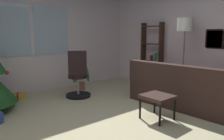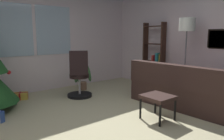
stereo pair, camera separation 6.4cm
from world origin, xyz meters
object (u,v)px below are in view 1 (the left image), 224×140
at_px(gift_box_gold, 18,97).
at_px(floor_lamp, 185,31).
at_px(footstool, 157,98).
at_px(office_chair, 78,79).
at_px(potted_plant, 79,79).
at_px(bookshelf, 152,59).
at_px(gift_box_green, 8,101).
at_px(couch, 187,90).

height_order(gift_box_gold, floor_lamp, floor_lamp).
relative_size(footstool, office_chair, 0.44).
distance_m(footstool, office_chair, 1.98).
bearing_deg(footstool, potted_plant, 89.48).
bearing_deg(potted_plant, floor_lamp, -55.95).
bearing_deg(gift_box_gold, bookshelf, -19.46).
height_order(gift_box_green, gift_box_gold, gift_box_green).
bearing_deg(gift_box_green, bookshelf, -14.90).
distance_m(gift_box_gold, bookshelf, 3.40).
relative_size(gift_box_green, floor_lamp, 0.17).
bearing_deg(floor_lamp, potted_plant, 124.05).
distance_m(couch, office_chair, 2.35).
bearing_deg(potted_plant, footstool, -90.52).
distance_m(floor_lamp, potted_plant, 2.79).
relative_size(couch, office_chair, 1.91).
relative_size(bookshelf, potted_plant, 2.69).
bearing_deg(gift_box_green, footstool, -54.63).
distance_m(footstool, gift_box_gold, 3.03).
distance_m(gift_box_green, bookshelf, 3.59).
bearing_deg(gift_box_gold, potted_plant, -4.00).
bearing_deg(bookshelf, office_chair, 168.11).
bearing_deg(couch, floor_lamp, 43.68).
bearing_deg(gift_box_gold, office_chair, -31.63).
relative_size(office_chair, floor_lamp, 0.61).
relative_size(couch, gift_box_gold, 5.45).
relative_size(gift_box_gold, potted_plant, 0.58).
relative_size(footstool, gift_box_gold, 1.27).
distance_m(office_chair, potted_plant, 0.70).
xyz_separation_m(gift_box_gold, floor_lamp, (2.90, -2.19, 1.41)).
height_order(footstool, floor_lamp, floor_lamp).
distance_m(gift_box_green, potted_plant, 1.77).
bearing_deg(gift_box_green, couch, -40.02).
relative_size(gift_box_gold, bookshelf, 0.22).
distance_m(gift_box_gold, floor_lamp, 3.90).
bearing_deg(office_chair, gift_box_green, 160.79).
distance_m(gift_box_green, gift_box_gold, 0.33).
xyz_separation_m(floor_lamp, potted_plant, (-1.41, 2.09, -1.19)).
bearing_deg(bookshelf, potted_plant, 148.74).
xyz_separation_m(couch, office_chair, (-1.42, 1.87, 0.12)).
relative_size(couch, footstool, 4.29).
height_order(couch, gift_box_gold, couch).
bearing_deg(footstool, bookshelf, 42.17).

